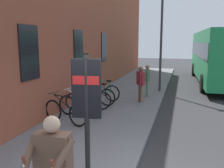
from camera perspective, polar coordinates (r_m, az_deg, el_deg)
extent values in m
plane|color=#2D2D30|center=(10.58, 16.59, -5.45)|extent=(60.00, 60.00, 0.00)
cube|color=slate|center=(12.77, 4.17, -2.16)|extent=(24.00, 3.50, 0.12)
cube|color=brown|center=(14.08, -3.21, 15.57)|extent=(22.00, 0.60, 8.24)
cube|color=black|center=(7.59, -18.72, 6.92)|extent=(0.90, 0.06, 1.60)
cube|color=black|center=(10.65, -7.82, 8.06)|extent=(0.90, 0.06, 1.60)
cube|color=black|center=(13.91, -1.88, 8.57)|extent=(0.90, 0.06, 1.60)
torus|color=black|center=(8.35, -13.52, -5.99)|extent=(0.26, 0.71, 0.72)
torus|color=black|center=(7.65, -7.99, -7.28)|extent=(0.26, 0.71, 0.72)
cylinder|color=black|center=(7.90, -10.81, -4.73)|extent=(0.32, 0.99, 0.58)
cylinder|color=black|center=(7.89, -11.27, -2.89)|extent=(0.27, 0.83, 0.09)
cylinder|color=black|center=(7.63, -8.46, -5.38)|extent=(0.09, 0.19, 0.51)
cube|color=black|center=(7.60, -8.95, -3.19)|extent=(0.15, 0.22, 0.06)
cylinder|color=black|center=(8.17, -13.44, -2.00)|extent=(0.47, 0.16, 0.02)
torus|color=black|center=(8.93, -10.35, -4.84)|extent=(0.18, 0.72, 0.72)
torus|color=black|center=(8.37, -4.48, -5.70)|extent=(0.18, 0.72, 0.72)
cylinder|color=silver|center=(8.56, -7.42, -3.50)|extent=(0.20, 1.01, 0.58)
cylinder|color=silver|center=(8.54, -7.88, -1.82)|extent=(0.17, 0.85, 0.09)
cylinder|color=silver|center=(8.34, -4.95, -3.98)|extent=(0.07, 0.19, 0.51)
cube|color=black|center=(8.32, -5.43, -1.98)|extent=(0.13, 0.21, 0.06)
cylinder|color=silver|center=(8.76, -10.21, -1.08)|extent=(0.48, 0.10, 0.02)
torus|color=black|center=(9.45, -8.69, -3.96)|extent=(0.30, 0.70, 0.72)
torus|color=black|center=(9.41, -2.30, -3.91)|extent=(0.30, 0.70, 0.72)
cylinder|color=silver|center=(9.36, -5.38, -2.30)|extent=(0.37, 0.97, 0.58)
cylinder|color=silver|center=(9.31, -5.86, -0.80)|extent=(0.32, 0.82, 0.09)
cylinder|color=silver|center=(9.35, -2.77, -2.43)|extent=(0.10, 0.19, 0.51)
cube|color=black|center=(9.30, -3.25, -0.69)|extent=(0.16, 0.22, 0.06)
cylinder|color=silver|center=(9.33, -8.48, -0.37)|extent=(0.46, 0.18, 0.02)
torus|color=black|center=(10.43, -6.42, -2.60)|extent=(0.14, 0.72, 0.72)
torus|color=black|center=(9.97, -1.13, -3.12)|extent=(0.14, 0.72, 0.72)
cylinder|color=black|center=(10.12, -3.73, -1.35)|extent=(0.15, 1.01, 0.58)
cylinder|color=black|center=(10.10, -4.13, 0.07)|extent=(0.13, 0.85, 0.09)
cylinder|color=black|center=(9.94, -1.53, -1.68)|extent=(0.06, 0.19, 0.51)
cube|color=black|center=(9.92, -1.94, 0.00)|extent=(0.12, 0.21, 0.06)
cylinder|color=black|center=(10.29, -6.24, 0.64)|extent=(0.48, 0.08, 0.02)
torus|color=black|center=(11.15, -5.02, -1.75)|extent=(0.12, 0.72, 0.72)
torus|color=black|center=(10.74, 0.02, -2.16)|extent=(0.12, 0.72, 0.72)
cylinder|color=#267F3F|center=(10.87, -2.44, -0.55)|extent=(0.12, 1.02, 0.58)
cylinder|color=#267F3F|center=(10.86, -2.81, 0.78)|extent=(0.11, 0.85, 0.09)
cylinder|color=#267F3F|center=(10.72, -0.35, -0.83)|extent=(0.05, 0.19, 0.51)
cube|color=black|center=(10.69, -0.73, 0.73)|extent=(0.12, 0.21, 0.06)
cylinder|color=#267F3F|center=(11.03, -4.83, 1.29)|extent=(0.48, 0.06, 0.02)
cylinder|color=black|center=(4.64, -5.86, -7.82)|extent=(0.10, 0.10, 2.40)
cube|color=black|center=(4.50, -5.98, -1.14)|extent=(0.16, 0.56, 1.10)
cube|color=red|center=(4.48, -6.02, 0.94)|extent=(0.16, 0.50, 0.16)
cube|color=#1E8C4C|center=(17.34, 23.52, 6.20)|extent=(10.58, 2.87, 3.00)
cube|color=black|center=(17.33, 23.61, 7.39)|extent=(10.37, 2.90, 0.90)
cylinder|color=black|center=(14.00, 20.44, 0.14)|extent=(1.01, 0.29, 1.00)
cylinder|color=black|center=(20.64, 18.52, 3.21)|extent=(1.01, 0.29, 1.00)
cylinder|color=#4C724C|center=(11.73, 8.15, -1.16)|extent=(0.11, 0.11, 0.75)
cylinder|color=#4C724C|center=(11.88, 8.13, -1.02)|extent=(0.11, 0.11, 0.75)
cube|color=#4C724C|center=(11.70, 8.21, 2.05)|extent=(0.47, 0.29, 0.56)
sphere|color=#8C664C|center=(11.66, 8.26, 3.96)|extent=(0.20, 0.20, 0.20)
cylinder|color=#4C724C|center=(11.46, 8.25, 1.70)|extent=(0.09, 0.09, 0.50)
cylinder|color=#4C724C|center=(11.95, 8.17, 2.04)|extent=(0.09, 0.09, 0.50)
cylinder|color=brown|center=(10.62, 6.75, -2.26)|extent=(0.11, 0.11, 0.76)
cylinder|color=brown|center=(10.76, 6.45, -2.09)|extent=(0.11, 0.11, 0.76)
cube|color=maroon|center=(10.57, 6.67, 1.36)|extent=(0.50, 0.42, 0.57)
sphere|color=brown|center=(10.52, 6.71, 3.51)|extent=(0.21, 0.21, 0.21)
cylinder|color=maroon|center=(10.34, 7.17, 0.95)|extent=(0.09, 0.09, 0.51)
cylinder|color=maroon|center=(10.81, 6.19, 1.36)|extent=(0.09, 0.09, 0.51)
cube|color=brown|center=(3.45, -13.58, -15.84)|extent=(0.26, 0.49, 0.61)
sphere|color=#D8AD8C|center=(3.29, -13.89, -9.09)|extent=(0.22, 0.22, 0.22)
cylinder|color=brown|center=(3.16, -11.44, -16.21)|extent=(0.45, 0.17, 0.34)
cylinder|color=brown|center=(3.03, -13.74, -17.56)|extent=(0.06, 0.04, 0.11)
cylinder|color=brown|center=(3.37, -18.74, -14.86)|extent=(0.45, 0.20, 0.34)
cone|color=white|center=(3.25, -19.85, -17.86)|extent=(0.13, 0.10, 0.16)
cylinder|color=brown|center=(3.21, -19.96, -16.27)|extent=(0.06, 0.04, 0.11)
cylinder|color=#333338|center=(13.03, 11.38, 9.79)|extent=(0.12, 0.12, 5.24)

